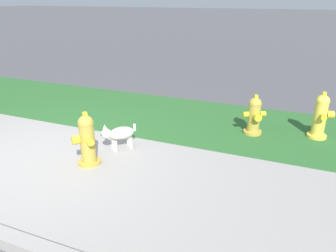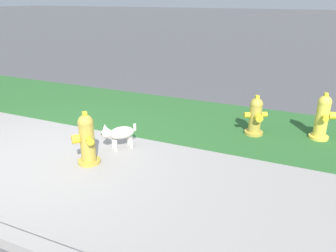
% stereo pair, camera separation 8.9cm
% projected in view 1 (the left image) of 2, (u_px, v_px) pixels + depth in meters
% --- Properties ---
extents(ground_plane, '(120.00, 120.00, 0.00)m').
position_uv_depth(ground_plane, '(32.00, 162.00, 4.56)').
color(ground_plane, '#515154').
extents(sidewalk_pavement, '(18.00, 2.54, 0.01)m').
position_uv_depth(sidewalk_pavement, '(32.00, 161.00, 4.56)').
color(sidewalk_pavement, '#9E9993').
rests_on(sidewalk_pavement, ground).
extents(grass_verge, '(18.00, 2.34, 0.01)m').
position_uv_depth(grass_verge, '(121.00, 109.00, 6.65)').
color(grass_verge, '#2D662D').
rests_on(grass_verge, ground).
extents(fire_hydrant_near_corner, '(0.36, 0.39, 0.76)m').
position_uv_depth(fire_hydrant_near_corner, '(321.00, 116.00, 5.21)').
color(fire_hydrant_near_corner, yellow).
rests_on(fire_hydrant_near_corner, ground).
extents(fire_hydrant_mid_block, '(0.35, 0.35, 0.75)m').
position_uv_depth(fire_hydrant_mid_block, '(87.00, 140.00, 4.36)').
color(fire_hydrant_mid_block, gold).
rests_on(fire_hydrant_mid_block, ground).
extents(fire_hydrant_far_end, '(0.37, 0.35, 0.67)m').
position_uv_depth(fire_hydrant_far_end, '(254.00, 116.00, 5.37)').
color(fire_hydrant_far_end, gold).
rests_on(fire_hydrant_far_end, ground).
extents(small_white_dog, '(0.42, 0.45, 0.42)m').
position_uv_depth(small_white_dog, '(119.00, 134.00, 4.83)').
color(small_white_dog, silver).
rests_on(small_white_dog, ground).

